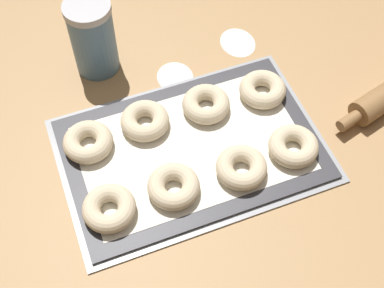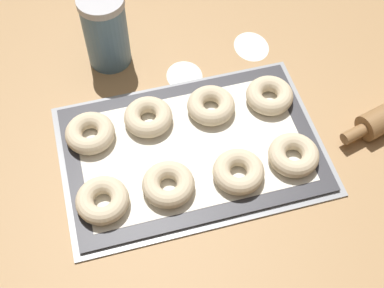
{
  "view_description": "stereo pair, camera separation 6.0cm",
  "coord_description": "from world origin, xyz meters",
  "px_view_note": "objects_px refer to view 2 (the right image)",
  "views": [
    {
      "loc": [
        -0.19,
        -0.54,
        0.89
      ],
      "look_at": [
        0.02,
        -0.0,
        0.03
      ],
      "focal_mm": 50.0,
      "sensor_mm": 36.0,
      "label": 1
    },
    {
      "loc": [
        -0.13,
        -0.56,
        0.89
      ],
      "look_at": [
        0.02,
        -0.0,
        0.03
      ],
      "focal_mm": 50.0,
      "sensor_mm": 36.0,
      "label": 2
    }
  ],
  "objects_px": {
    "bagel_front_mid_left": "(168,184)",
    "bagel_front_far_right": "(294,155)",
    "baking_tray": "(192,151)",
    "bagel_front_far_left": "(102,200)",
    "bagel_back_mid_right": "(211,106)",
    "bagel_back_far_left": "(90,133)",
    "flour_canister": "(106,30)",
    "bagel_back_mid_left": "(148,117)",
    "bagel_front_mid_right": "(238,172)",
    "bagel_back_far_right": "(270,96)"
  },
  "relations": [
    {
      "from": "bagel_front_mid_left",
      "to": "bagel_back_mid_left",
      "type": "bearing_deg",
      "value": 90.97
    },
    {
      "from": "bagel_front_far_left",
      "to": "bagel_back_mid_left",
      "type": "bearing_deg",
      "value": 53.48
    },
    {
      "from": "bagel_front_far_right",
      "to": "bagel_back_far_right",
      "type": "distance_m",
      "value": 0.15
    },
    {
      "from": "bagel_front_mid_left",
      "to": "flour_canister",
      "type": "xyz_separation_m",
      "value": [
        -0.05,
        0.37,
        0.06
      ]
    },
    {
      "from": "baking_tray",
      "to": "bagel_back_far_right",
      "type": "bearing_deg",
      "value": 22.02
    },
    {
      "from": "baking_tray",
      "to": "bagel_back_mid_left",
      "type": "relative_size",
      "value": 5.25
    },
    {
      "from": "bagel_back_mid_right",
      "to": "bagel_back_far_right",
      "type": "height_order",
      "value": "same"
    },
    {
      "from": "bagel_front_far_left",
      "to": "flour_canister",
      "type": "height_order",
      "value": "flour_canister"
    },
    {
      "from": "bagel_back_mid_right",
      "to": "bagel_front_far_left",
      "type": "bearing_deg",
      "value": -147.71
    },
    {
      "from": "bagel_back_mid_left",
      "to": "bagel_front_far_right",
      "type": "bearing_deg",
      "value": -32.8
    },
    {
      "from": "bagel_front_far_right",
      "to": "baking_tray",
      "type": "bearing_deg",
      "value": 157.52
    },
    {
      "from": "bagel_front_mid_left",
      "to": "bagel_back_mid_right",
      "type": "height_order",
      "value": "same"
    },
    {
      "from": "bagel_back_mid_left",
      "to": "flour_canister",
      "type": "height_order",
      "value": "flour_canister"
    },
    {
      "from": "bagel_front_far_right",
      "to": "flour_canister",
      "type": "bearing_deg",
      "value": 128.88
    },
    {
      "from": "bagel_front_mid_right",
      "to": "bagel_back_far_left",
      "type": "bearing_deg",
      "value": 147.96
    },
    {
      "from": "bagel_front_mid_left",
      "to": "bagel_front_far_right",
      "type": "bearing_deg",
      "value": 0.18
    },
    {
      "from": "bagel_front_far_left",
      "to": "bagel_back_mid_left",
      "type": "height_order",
      "value": "same"
    },
    {
      "from": "baking_tray",
      "to": "flour_canister",
      "type": "xyz_separation_m",
      "value": [
        -0.11,
        0.29,
        0.08
      ]
    },
    {
      "from": "bagel_front_far_left",
      "to": "bagel_front_mid_left",
      "type": "xyz_separation_m",
      "value": [
        0.12,
        0.0,
        0.0
      ]
    },
    {
      "from": "bagel_front_mid_left",
      "to": "bagel_back_mid_right",
      "type": "xyz_separation_m",
      "value": [
        0.13,
        0.16,
        0.0
      ]
    },
    {
      "from": "baking_tray",
      "to": "bagel_front_mid_left",
      "type": "distance_m",
      "value": 0.1
    },
    {
      "from": "baking_tray",
      "to": "bagel_front_mid_right",
      "type": "bearing_deg",
      "value": -50.71
    },
    {
      "from": "bagel_front_mid_right",
      "to": "bagel_back_mid_left",
      "type": "distance_m",
      "value": 0.22
    },
    {
      "from": "bagel_front_mid_left",
      "to": "flour_canister",
      "type": "height_order",
      "value": "flour_canister"
    },
    {
      "from": "bagel_front_mid_left",
      "to": "bagel_back_mid_right",
      "type": "relative_size",
      "value": 1.0
    },
    {
      "from": "bagel_front_mid_right",
      "to": "bagel_back_far_left",
      "type": "distance_m",
      "value": 0.3
    },
    {
      "from": "bagel_back_mid_left",
      "to": "bagel_back_far_right",
      "type": "bearing_deg",
      "value": -2.35
    },
    {
      "from": "bagel_front_mid_left",
      "to": "bagel_back_mid_right",
      "type": "bearing_deg",
      "value": 51.0
    },
    {
      "from": "bagel_front_mid_right",
      "to": "bagel_back_mid_left",
      "type": "bearing_deg",
      "value": 128.88
    },
    {
      "from": "bagel_front_far_left",
      "to": "bagel_back_far_right",
      "type": "height_order",
      "value": "same"
    },
    {
      "from": "bagel_front_mid_left",
      "to": "flour_canister",
      "type": "distance_m",
      "value": 0.37
    },
    {
      "from": "bagel_front_mid_right",
      "to": "bagel_back_mid_left",
      "type": "height_order",
      "value": "same"
    },
    {
      "from": "bagel_front_far_left",
      "to": "bagel_front_mid_right",
      "type": "relative_size",
      "value": 1.0
    },
    {
      "from": "baking_tray",
      "to": "bagel_back_far_left",
      "type": "bearing_deg",
      "value": 157.74
    },
    {
      "from": "bagel_front_mid_right",
      "to": "bagel_front_far_right",
      "type": "relative_size",
      "value": 1.0
    },
    {
      "from": "bagel_back_far_left",
      "to": "bagel_back_far_right",
      "type": "height_order",
      "value": "same"
    },
    {
      "from": "bagel_front_mid_right",
      "to": "bagel_back_far_right",
      "type": "bearing_deg",
      "value": 53.28
    },
    {
      "from": "bagel_back_far_left",
      "to": "bagel_front_mid_right",
      "type": "bearing_deg",
      "value": -32.04
    },
    {
      "from": "bagel_front_far_right",
      "to": "bagel_back_far_left",
      "type": "bearing_deg",
      "value": 157.64
    },
    {
      "from": "baking_tray",
      "to": "bagel_back_mid_right",
      "type": "distance_m",
      "value": 0.11
    },
    {
      "from": "bagel_front_far_left",
      "to": "bagel_back_far_left",
      "type": "bearing_deg",
      "value": 89.5
    },
    {
      "from": "baking_tray",
      "to": "bagel_front_far_left",
      "type": "height_order",
      "value": "bagel_front_far_left"
    },
    {
      "from": "bagel_front_far_left",
      "to": "bagel_back_mid_right",
      "type": "xyz_separation_m",
      "value": [
        0.25,
        0.16,
        0.0
      ]
    },
    {
      "from": "bagel_back_mid_left",
      "to": "flour_canister",
      "type": "bearing_deg",
      "value": 102.13
    },
    {
      "from": "bagel_back_far_right",
      "to": "bagel_back_mid_right",
      "type": "bearing_deg",
      "value": 177.21
    },
    {
      "from": "bagel_back_far_left",
      "to": "flour_canister",
      "type": "xyz_separation_m",
      "value": [
        0.08,
        0.21,
        0.06
      ]
    },
    {
      "from": "flour_canister",
      "to": "bagel_back_far_left",
      "type": "bearing_deg",
      "value": -109.65
    },
    {
      "from": "bagel_front_mid_left",
      "to": "baking_tray",
      "type": "bearing_deg",
      "value": 49.2
    },
    {
      "from": "baking_tray",
      "to": "bagel_front_mid_left",
      "type": "relative_size",
      "value": 5.25
    },
    {
      "from": "baking_tray",
      "to": "bagel_back_far_right",
      "type": "xyz_separation_m",
      "value": [
        0.19,
        0.08,
        0.02
      ]
    }
  ]
}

